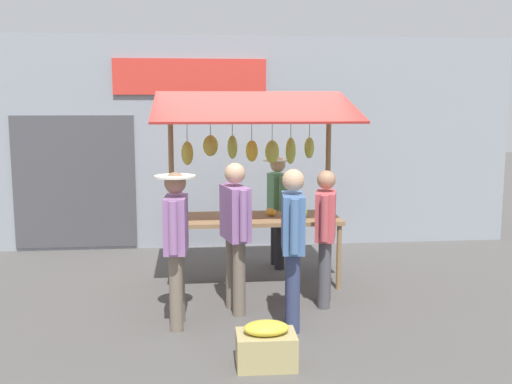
{
  "coord_description": "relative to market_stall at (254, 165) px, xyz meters",
  "views": [
    {
      "loc": [
        0.75,
        7.61,
        2.34
      ],
      "look_at": [
        0.0,
        0.3,
        1.25
      ],
      "focal_mm": 42.2,
      "sensor_mm": 36.0,
      "label": 1
    }
  ],
  "objects": [
    {
      "name": "shopper_with_shopping_bag",
      "position": [
        -0.23,
        1.67,
        -0.58
      ],
      "size": [
        0.27,
        0.71,
        1.68
      ],
      "rotation": [
        0.0,
        0.0,
        -1.68
      ],
      "color": "navy",
      "rests_on": "ground"
    },
    {
      "name": "shopper_with_ponytail",
      "position": [
        0.33,
        1.12,
        -0.57
      ],
      "size": [
        0.33,
        0.7,
        1.69
      ],
      "rotation": [
        0.0,
        0.0,
        -1.34
      ],
      "color": "#726656",
      "rests_on": "ground"
    },
    {
      "name": "street_backdrop",
      "position": [
        0.08,
        -2.15,
        0.14
      ],
      "size": [
        9.0,
        0.3,
        3.4
      ],
      "color": "#8C939E",
      "rests_on": "ground"
    },
    {
      "name": "shopper_in_striped_shirt",
      "position": [
        -0.73,
        0.98,
        -0.65
      ],
      "size": [
        0.33,
        0.66,
        1.58
      ],
      "rotation": [
        0.0,
        0.0,
        -1.83
      ],
      "color": "#4C4C51",
      "rests_on": "ground"
    },
    {
      "name": "ground_plane",
      "position": [
        0.01,
        0.04,
        -1.55
      ],
      "size": [
        40.0,
        40.0,
        0.0
      ],
      "primitive_type": "plane",
      "color": "#514F4C"
    },
    {
      "name": "shopper_in_grey_tee",
      "position": [
        0.97,
        1.5,
        -0.58
      ],
      "size": [
        0.42,
        0.7,
        1.64
      ],
      "rotation": [
        0.0,
        0.0,
        -1.63
      ],
      "color": "#726656",
      "rests_on": "ground"
    },
    {
      "name": "market_stall",
      "position": [
        0.0,
        0.0,
        0.0
      ],
      "size": [
        2.5,
        1.46,
        2.5
      ],
      "color": "olive",
      "rests_on": "ground"
    },
    {
      "name": "produce_crate_near",
      "position": [
        0.15,
        2.58,
        -1.36
      ],
      "size": [
        0.54,
        0.38,
        0.42
      ],
      "color": "tan",
      "rests_on": "ground"
    },
    {
      "name": "vendor_with_sunhat",
      "position": [
        -0.4,
        -0.71,
        -0.62
      ],
      "size": [
        0.41,
        0.68,
        1.59
      ],
      "rotation": [
        0.0,
        0.0,
        1.65
      ],
      "color": "#232328",
      "rests_on": "ground"
    }
  ]
}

